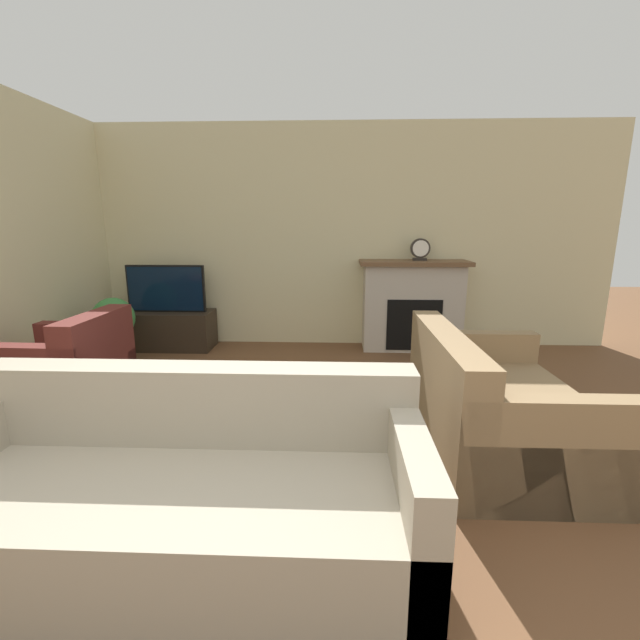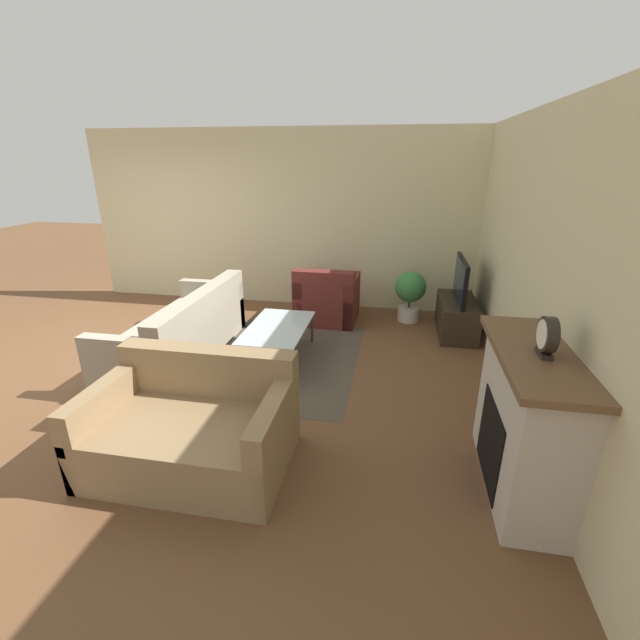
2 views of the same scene
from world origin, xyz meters
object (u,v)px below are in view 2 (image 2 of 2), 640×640
object	(u,v)px
armchair_by_window	(327,301)
tv	(461,280)
potted_plant	(410,292)
coffee_table	(278,329)
mantel_clock	(547,336)
couch_sectional	(182,334)
couch_loveseat	(194,429)

from	to	relation	value
armchair_by_window	tv	bearing A→B (deg)	176.77
potted_plant	coffee_table	bearing A→B (deg)	-44.02
mantel_clock	tv	bearing A→B (deg)	-177.94
tv	couch_sectional	xyz separation A→B (m)	(1.38, -3.34, -0.46)
tv	potted_plant	xyz separation A→B (m)	(-0.35, -0.63, -0.31)
couch_loveseat	coffee_table	bearing A→B (deg)	85.60
coffee_table	armchair_by_window	bearing A→B (deg)	165.59
tv	couch_sectional	bearing A→B (deg)	-67.57
armchair_by_window	coffee_table	bearing A→B (deg)	76.68
armchair_by_window	potted_plant	distance (m)	1.21
couch_loveseat	mantel_clock	size ratio (longest dim) A/B	5.73
tv	mantel_clock	world-z (taller)	mantel_clock
coffee_table	couch_loveseat	bearing A→B (deg)	-4.40
couch_sectional	couch_loveseat	distance (m)	2.04
couch_loveseat	armchair_by_window	size ratio (longest dim) A/B	1.70
couch_loveseat	couch_sectional	bearing A→B (deg)	119.88
couch_sectional	armchair_by_window	bearing A→B (deg)	134.98
couch_sectional	potted_plant	bearing A→B (deg)	122.52
couch_loveseat	coffee_table	distance (m)	1.90
potted_plant	couch_loveseat	bearing A→B (deg)	-25.85
mantel_clock	coffee_table	bearing A→B (deg)	-128.23
potted_plant	mantel_clock	world-z (taller)	mantel_clock
potted_plant	tv	bearing A→B (deg)	61.28
tv	mantel_clock	distance (m)	3.09
couch_loveseat	mantel_clock	bearing A→B (deg)	2.10
couch_sectional	coffee_table	world-z (taller)	couch_sectional
tv	potted_plant	world-z (taller)	tv
tv	armchair_by_window	size ratio (longest dim) A/B	1.08
mantel_clock	potted_plant	bearing A→B (deg)	-167.68
mantel_clock	couch_loveseat	bearing A→B (deg)	-87.90
tv	couch_loveseat	size ratio (longest dim) A/B	0.64
armchair_by_window	coffee_table	world-z (taller)	armchair_by_window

